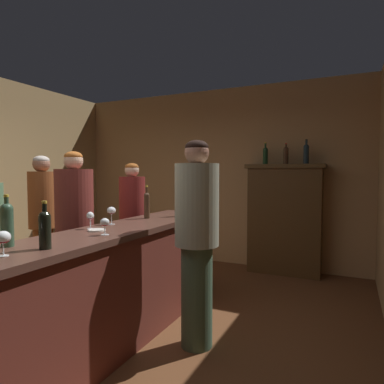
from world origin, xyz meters
TOP-DOWN VIEW (x-y plane):
  - floor at (0.00, 0.00)m, footprint 7.87×7.87m
  - wall_back at (0.00, 3.09)m, footprint 5.00×0.12m
  - bar_counter at (0.29, 0.05)m, footprint 0.59×3.04m
  - display_cabinet at (1.24, 2.81)m, footprint 1.11×0.37m
  - wine_bottle_malbec at (0.13, -0.76)m, footprint 0.08×0.08m
  - wine_bottle_rose at (0.45, 1.10)m, footprint 0.08×0.08m
  - wine_bottle_merlot at (0.19, 0.77)m, footprint 0.06×0.06m
  - wine_bottle_riesling at (0.41, -0.71)m, footprint 0.07×0.07m
  - wine_glass_front at (0.12, -0.00)m, footprint 0.06×0.06m
  - wine_glass_mid at (0.42, -0.17)m, footprint 0.07×0.07m
  - wine_glass_rear at (0.34, -0.94)m, footprint 0.08×0.08m
  - wine_glass_spare at (0.13, 0.27)m, footprint 0.08×0.08m
  - cheese_plate at (0.24, -0.05)m, footprint 0.14×0.14m
  - display_bottle_left at (0.95, 2.81)m, footprint 0.07×0.07m
  - display_bottle_midleft at (1.25, 2.81)m, footprint 0.07×0.07m
  - display_bottle_center at (1.53, 2.81)m, footprint 0.08×0.08m
  - patron_tall at (-0.33, 1.24)m, footprint 0.32×0.32m
  - patron_in_navy at (-1.12, 0.59)m, footprint 0.31×0.31m
  - patron_by_cabinet at (-0.47, 0.42)m, footprint 0.39×0.39m
  - bartender at (0.95, 0.36)m, footprint 0.37×0.37m

SIDE VIEW (x-z plane):
  - floor at x=0.00m, z-range 0.00..0.00m
  - bar_counter at x=0.29m, z-range 0.00..1.00m
  - display_cabinet at x=1.24m, z-range 0.04..1.63m
  - patron_tall at x=-0.33m, z-range 0.08..1.67m
  - patron_by_cabinet at x=-0.47m, z-range 0.08..1.77m
  - patron_in_navy at x=-1.12m, z-range 0.10..1.77m
  - bartender at x=0.95m, z-range 0.09..1.83m
  - cheese_plate at x=0.24m, z-range 1.00..1.01m
  - wine_glass_mid at x=0.42m, z-range 1.03..1.15m
  - wine_glass_rear at x=0.34m, z-range 1.03..1.17m
  - wine_glass_front at x=0.12m, z-range 1.03..1.17m
  - wine_glass_spare at x=0.13m, z-range 1.04..1.20m
  - wine_bottle_riesling at x=0.41m, z-range 0.98..1.28m
  - wine_bottle_rose at x=0.45m, z-range 0.99..1.31m
  - wine_bottle_merlot at x=0.19m, z-range 0.98..1.32m
  - wine_bottle_malbec at x=0.13m, z-range 0.99..1.32m
  - wall_back at x=0.00m, z-range 0.00..2.83m
  - display_bottle_midleft at x=1.25m, z-range 1.59..1.89m
  - display_bottle_left at x=0.95m, z-range 1.58..1.90m
  - display_bottle_center at x=1.53m, z-range 1.58..1.93m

